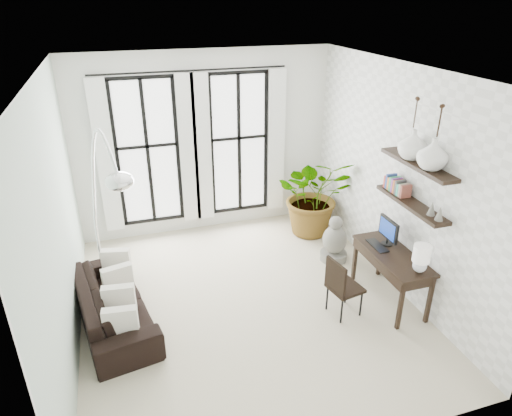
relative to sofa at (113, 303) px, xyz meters
name	(u,v)px	position (x,y,z in m)	size (l,w,h in m)	color
floor	(247,303)	(1.80, -0.14, -0.30)	(5.00, 5.00, 0.00)	beige
ceiling	(244,72)	(1.80, -0.14, 2.90)	(5.00, 5.00, 0.00)	white
wall_left	(57,225)	(-0.45, -0.14, 1.30)	(5.00, 5.00, 0.00)	silver
wall_right	(398,181)	(4.05, -0.14, 1.30)	(5.00, 5.00, 0.00)	white
wall_back	(205,144)	(1.80, 2.36, 1.30)	(4.50, 4.50, 0.00)	white
windows	(195,149)	(1.60, 2.29, 1.26)	(3.26, 0.13, 2.65)	white
wall_shelves	(412,187)	(3.91, -0.64, 1.43)	(0.25, 1.30, 0.60)	black
sofa	(113,303)	(0.00, 0.00, 0.00)	(2.05, 0.80, 0.60)	black
throw_pillows	(118,289)	(0.10, 0.00, 0.20)	(0.40, 1.52, 0.40)	silver
plant	(314,195)	(3.56, 1.55, 0.45)	(1.34, 1.16, 1.49)	#2D7228
desk	(395,259)	(3.75, -0.72, 0.42)	(0.55, 1.30, 1.16)	black
desk_chair	(341,284)	(2.93, -0.76, 0.19)	(0.47, 0.47, 0.86)	black
arc_lamp	(103,176)	(0.10, 0.38, 1.64)	(0.76, 1.05, 2.56)	silver
buddha	(334,242)	(3.50, 0.55, 0.03)	(0.44, 0.44, 0.79)	gray
vase_a	(433,154)	(3.91, -0.92, 1.97)	(0.37, 0.37, 0.38)	white
vase_b	(413,144)	(3.91, -0.52, 1.97)	(0.37, 0.37, 0.38)	white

